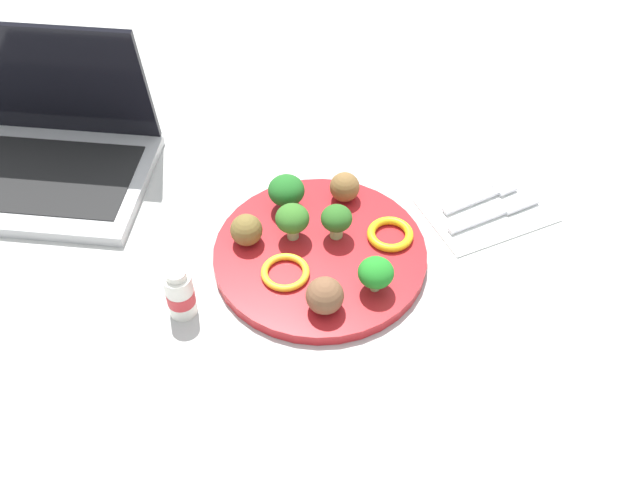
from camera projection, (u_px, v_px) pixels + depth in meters
name	position (u px, v px, depth m)	size (l,w,h in m)	color
ground_plane	(320.00, 259.00, 0.98)	(4.00, 4.00, 0.00)	#B2B2AD
plate	(320.00, 255.00, 0.98)	(0.28, 0.28, 0.02)	red
broccoli_floret_front_right	(286.00, 191.00, 1.01)	(0.05, 0.05, 0.05)	#A5B884
broccoli_floret_center	(376.00, 273.00, 0.91)	(0.04, 0.04, 0.05)	#AABF72
broccoli_floret_mid_right	(292.00, 219.00, 0.97)	(0.04, 0.04, 0.05)	#A5C384
broccoli_floret_back_right	(337.00, 219.00, 0.97)	(0.04, 0.04, 0.05)	#9CCB7B
meatball_far_rim	(345.00, 187.00, 1.03)	(0.04, 0.04, 0.04)	brown
meatball_center	(246.00, 230.00, 0.97)	(0.04, 0.04, 0.04)	brown
meatball_back_left	(325.00, 296.00, 0.89)	(0.05, 0.05, 0.05)	brown
pepper_ring_front_right	(285.00, 272.00, 0.94)	(0.06, 0.06, 0.01)	yellow
pepper_ring_back_left	(390.00, 234.00, 0.99)	(0.06, 0.06, 0.01)	yellow
napkin	(486.00, 208.00, 1.05)	(0.17, 0.12, 0.01)	white
fork	(484.00, 196.00, 1.06)	(0.12, 0.03, 0.01)	silver
knife	(498.00, 212.00, 1.03)	(0.15, 0.03, 0.01)	silver
yogurt_bottle	(180.00, 294.00, 0.90)	(0.04, 0.04, 0.07)	white
laptop	(38.00, 150.00, 1.08)	(0.39, 0.34, 0.21)	#B9B9B9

